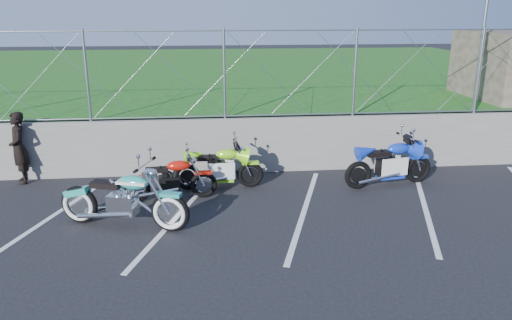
{
  "coord_description": "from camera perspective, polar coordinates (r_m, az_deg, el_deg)",
  "views": [
    {
      "loc": [
        0.58,
        -7.74,
        3.73
      ],
      "look_at": [
        1.49,
        1.3,
        0.95
      ],
      "focal_mm": 35.0,
      "sensor_mm": 36.0,
      "label": 1
    }
  ],
  "objects": [
    {
      "name": "grass_field",
      "position": [
        21.47,
        -7.33,
        8.65
      ],
      "size": [
        30.0,
        20.0,
        1.3
      ],
      "primitive_type": "cube",
      "color": "#1A5215",
      "rests_on": "ground"
    },
    {
      "name": "cruiser_turquoise",
      "position": [
        9.04,
        -14.73,
        -4.61
      ],
      "size": [
        2.35,
        0.93,
        1.21
      ],
      "rotation": [
        0.0,
        0.0,
        -0.31
      ],
      "color": "black",
      "rests_on": "ground"
    },
    {
      "name": "sportbike_green",
      "position": [
        10.66,
        -4.12,
        -1.06
      ],
      "size": [
        1.92,
        0.68,
        0.99
      ],
      "rotation": [
        0.0,
        0.0,
        0.02
      ],
      "color": "black",
      "rests_on": "ground"
    },
    {
      "name": "sign_pole",
      "position": [
        13.43,
        24.33,
        11.59
      ],
      "size": [
        0.08,
        0.08,
        3.0
      ],
      "primitive_type": "cylinder",
      "color": "gray",
      "rests_on": "grass_field"
    },
    {
      "name": "parking_lines",
      "position": [
        9.53,
        -1.58,
        -6.01
      ],
      "size": [
        18.29,
        4.31,
        0.01
      ],
      "color": "silver",
      "rests_on": "ground"
    },
    {
      "name": "naked_orange",
      "position": [
        10.15,
        -9.63,
        -2.36
      ],
      "size": [
        1.89,
        0.64,
        0.94
      ],
      "rotation": [
        0.0,
        0.0,
        0.09
      ],
      "color": "black",
      "rests_on": "ground"
    },
    {
      "name": "chain_link_fence",
      "position": [
        11.35,
        -8.77,
        9.6
      ],
      "size": [
        28.0,
        0.03,
        2.0
      ],
      "color": "gray",
      "rests_on": "retaining_wall"
    },
    {
      "name": "ground",
      "position": [
        8.62,
        -9.15,
        -8.86
      ],
      "size": [
        90.0,
        90.0,
        0.0
      ],
      "primitive_type": "plane",
      "color": "black",
      "rests_on": "ground"
    },
    {
      "name": "retaining_wall",
      "position": [
        11.67,
        -8.4,
        1.54
      ],
      "size": [
        30.0,
        0.22,
        1.3
      ],
      "primitive_type": "cube",
      "color": "#61605C",
      "rests_on": "ground"
    },
    {
      "name": "person_standing",
      "position": [
        12.05,
        -25.48,
        1.25
      ],
      "size": [
        0.58,
        0.68,
        1.59
      ],
      "primitive_type": "imported",
      "rotation": [
        0.0,
        0.0,
        -1.17
      ],
      "color": "black",
      "rests_on": "ground"
    },
    {
      "name": "sportbike_blue",
      "position": [
        11.17,
        15.09,
        -0.57
      ],
      "size": [
        2.07,
        0.73,
        1.08
      ],
      "rotation": [
        0.0,
        0.0,
        0.18
      ],
      "color": "black",
      "rests_on": "ground"
    }
  ]
}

